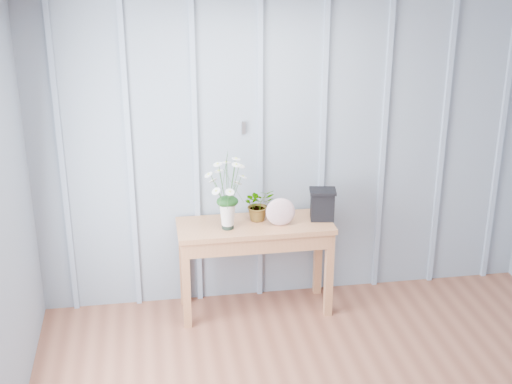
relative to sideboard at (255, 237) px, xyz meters
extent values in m
cube|color=#8591A1|center=(0.33, 0.25, 0.61)|extent=(4.00, 0.01, 2.50)
cube|color=silver|center=(0.33, -1.99, 1.86)|extent=(4.00, 4.50, 0.01)
cube|color=silver|center=(-0.05, 0.24, 0.81)|extent=(0.03, 0.01, 0.10)
cube|color=#8B9BB2|center=(-1.42, 0.24, 0.61)|extent=(0.04, 0.03, 2.50)
cube|color=#8B9BB2|center=(-0.92, 0.24, 0.61)|extent=(0.04, 0.03, 2.50)
cube|color=#8B9BB2|center=(-0.42, 0.24, 0.61)|extent=(0.04, 0.03, 2.50)
cube|color=#8B9BB2|center=(0.08, 0.24, 0.61)|extent=(0.04, 0.03, 2.50)
cube|color=#8B9BB2|center=(0.58, 0.24, 0.61)|extent=(0.04, 0.03, 2.50)
cube|color=#8B9BB2|center=(1.08, 0.24, 0.61)|extent=(0.04, 0.03, 2.50)
cube|color=#8B9BB2|center=(1.58, 0.24, 0.61)|extent=(0.04, 0.03, 2.50)
cube|color=#8B9BB2|center=(2.08, 0.24, 0.61)|extent=(0.04, 0.03, 2.50)
cube|color=#A66740|center=(0.00, 0.00, 0.09)|extent=(1.20, 0.45, 0.04)
cube|color=#A66740|center=(0.00, 0.00, 0.01)|extent=(1.13, 0.42, 0.12)
cube|color=#A66740|center=(-0.56, -0.18, -0.28)|extent=(0.06, 0.06, 0.71)
cube|color=#A66740|center=(0.55, -0.18, -0.28)|extent=(0.06, 0.06, 0.71)
cube|color=#A66740|center=(-0.56, 0.18, -0.28)|extent=(0.06, 0.06, 0.71)
cube|color=#A66740|center=(0.55, 0.18, -0.28)|extent=(0.06, 0.06, 0.71)
cylinder|color=black|center=(-0.22, -0.06, 0.14)|extent=(0.09, 0.09, 0.06)
cone|color=silver|center=(-0.22, -0.06, 0.23)|extent=(0.15, 0.15, 0.21)
ellipsoid|color=#0E3412|center=(-0.22, -0.06, 0.33)|extent=(0.17, 0.14, 0.09)
imported|color=#0E3412|center=(0.04, 0.07, 0.24)|extent=(0.27, 0.25, 0.26)
ellipsoid|color=#934F67|center=(0.19, -0.07, 0.23)|extent=(0.23, 0.09, 0.22)
cube|color=black|center=(0.53, 0.00, 0.23)|extent=(0.20, 0.16, 0.22)
cube|color=black|center=(0.53, 0.00, 0.35)|extent=(0.22, 0.19, 0.02)
camera|label=1|loc=(-0.79, -4.96, 2.33)|focal=50.00mm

